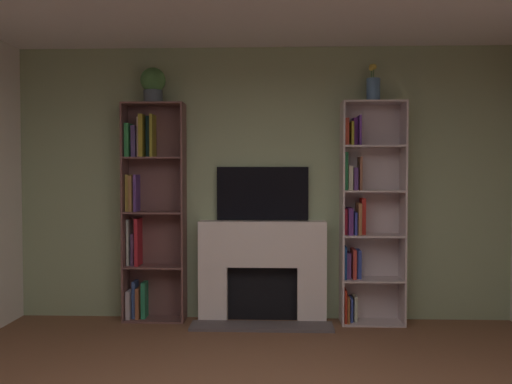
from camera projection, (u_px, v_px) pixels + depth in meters
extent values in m
cube|color=#98AB7F|center=(263.00, 184.00, 5.53)|extent=(5.12, 0.06, 2.76)
cube|color=white|center=(214.00, 293.00, 5.45)|extent=(0.29, 0.22, 0.55)
cube|color=white|center=(311.00, 294.00, 5.42)|extent=(0.29, 0.22, 0.55)
cube|color=white|center=(262.00, 244.00, 5.42)|extent=(1.27, 0.22, 0.45)
cube|color=black|center=(263.00, 292.00, 5.50)|extent=(0.70, 0.08, 0.55)
cube|color=#554C4D|center=(262.00, 326.00, 5.19)|extent=(1.37, 0.30, 0.03)
cube|color=black|center=(263.00, 193.00, 5.48)|extent=(0.92, 0.06, 0.54)
cube|color=brown|center=(125.00, 212.00, 5.43)|extent=(0.02, 0.26, 2.19)
cube|color=brown|center=(184.00, 212.00, 5.41)|extent=(0.02, 0.26, 2.19)
cube|color=brown|center=(157.00, 212.00, 5.54)|extent=(0.61, 0.02, 2.19)
cube|color=brown|center=(155.00, 319.00, 5.46)|extent=(0.58, 0.26, 0.02)
cube|color=beige|center=(130.00, 304.00, 5.48)|extent=(0.04, 0.20, 0.28)
cube|color=#314981|center=(135.00, 299.00, 5.49)|extent=(0.03, 0.16, 0.37)
cube|color=brown|center=(139.00, 303.00, 5.48)|extent=(0.04, 0.18, 0.31)
cube|color=#267F54|center=(145.00, 300.00, 5.49)|extent=(0.04, 0.16, 0.36)
cube|color=brown|center=(155.00, 266.00, 5.44)|extent=(0.58, 0.26, 0.02)
cube|color=beige|center=(129.00, 242.00, 5.48)|extent=(0.02, 0.15, 0.46)
cube|color=#64416B|center=(134.00, 249.00, 5.48)|extent=(0.03, 0.15, 0.32)
cube|color=#AB1F2A|center=(138.00, 242.00, 5.45)|extent=(0.04, 0.20, 0.48)
cube|color=brown|center=(154.00, 212.00, 5.42)|extent=(0.58, 0.26, 0.02)
cube|color=olive|center=(129.00, 193.00, 5.45)|extent=(0.03, 0.18, 0.37)
cube|color=olive|center=(132.00, 193.00, 5.44)|extent=(0.03, 0.20, 0.36)
cube|color=#573781|center=(137.00, 193.00, 5.45)|extent=(0.03, 0.17, 0.37)
cube|color=brown|center=(154.00, 158.00, 5.40)|extent=(0.58, 0.26, 0.02)
cube|color=#2D8141|center=(129.00, 140.00, 5.42)|extent=(0.04, 0.20, 0.33)
cube|color=#4C3B6D|center=(135.00, 142.00, 5.43)|extent=(0.04, 0.18, 0.31)
cube|color=beige|center=(140.00, 137.00, 5.43)|extent=(0.02, 0.16, 0.40)
cube|color=olive|center=(143.00, 136.00, 5.41)|extent=(0.04, 0.21, 0.42)
cube|color=black|center=(149.00, 137.00, 5.44)|extent=(0.03, 0.15, 0.41)
cube|color=olive|center=(153.00, 136.00, 5.41)|extent=(0.03, 0.19, 0.42)
cube|color=brown|center=(154.00, 104.00, 5.38)|extent=(0.58, 0.26, 0.02)
cube|color=beige|center=(342.00, 213.00, 5.33)|extent=(0.02, 0.31, 2.19)
cube|color=beige|center=(403.00, 213.00, 5.31)|extent=(0.02, 0.31, 2.19)
cube|color=beige|center=(370.00, 212.00, 5.46)|extent=(0.61, 0.02, 2.19)
cube|color=beige|center=(372.00, 322.00, 5.36)|extent=(0.58, 0.31, 0.02)
cube|color=red|center=(344.00, 305.00, 5.37)|extent=(0.02, 0.25, 0.32)
cube|color=brown|center=(347.00, 308.00, 5.37)|extent=(0.02, 0.26, 0.26)
cube|color=#2F449A|center=(351.00, 309.00, 5.39)|extent=(0.02, 0.21, 0.23)
cube|color=beige|center=(355.00, 308.00, 5.41)|extent=(0.03, 0.17, 0.24)
cube|color=beige|center=(372.00, 279.00, 5.34)|extent=(0.58, 0.31, 0.02)
cube|color=navy|center=(344.00, 262.00, 5.37)|extent=(0.02, 0.23, 0.32)
cube|color=#623875|center=(348.00, 265.00, 5.38)|extent=(0.04, 0.20, 0.25)
cube|color=#BA3930|center=(353.00, 263.00, 5.36)|extent=(0.03, 0.23, 0.29)
cube|color=#2A3C8F|center=(358.00, 264.00, 5.38)|extent=(0.04, 0.19, 0.28)
cube|color=beige|center=(372.00, 235.00, 5.32)|extent=(0.58, 0.31, 0.02)
cube|color=#BB2138|center=(345.00, 221.00, 5.36)|extent=(0.03, 0.21, 0.25)
cube|color=#56296D|center=(349.00, 221.00, 5.34)|extent=(0.04, 0.25, 0.26)
cube|color=#353A95|center=(354.00, 223.00, 5.35)|extent=(0.03, 0.24, 0.22)
cube|color=#97623B|center=(358.00, 219.00, 5.34)|extent=(0.03, 0.25, 0.31)
cube|color=red|center=(363.00, 216.00, 5.37)|extent=(0.04, 0.18, 0.36)
cube|color=beige|center=(373.00, 191.00, 5.31)|extent=(0.58, 0.31, 0.02)
cube|color=#217641|center=(345.00, 171.00, 5.36)|extent=(0.04, 0.18, 0.37)
cube|color=beige|center=(350.00, 178.00, 5.35)|extent=(0.04, 0.19, 0.24)
cube|color=#583677|center=(355.00, 179.00, 5.36)|extent=(0.04, 0.18, 0.22)
cube|color=brown|center=(360.00, 173.00, 5.35)|extent=(0.02, 0.19, 0.33)
cube|color=beige|center=(373.00, 146.00, 5.29)|extent=(0.58, 0.31, 0.02)
cube|color=#BA3B28|center=(346.00, 132.00, 5.32)|extent=(0.03, 0.23, 0.26)
cube|color=olive|center=(351.00, 134.00, 5.30)|extent=(0.02, 0.26, 0.23)
cube|color=#632681|center=(355.00, 132.00, 5.34)|extent=(0.04, 0.18, 0.27)
cube|color=#532C81|center=(359.00, 131.00, 5.30)|extent=(0.02, 0.25, 0.29)
cube|color=beige|center=(373.00, 103.00, 5.28)|extent=(0.58, 0.31, 0.02)
cylinder|color=#44515A|center=(153.00, 97.00, 5.36)|extent=(0.19, 0.19, 0.12)
sphere|color=#44783D|center=(153.00, 80.00, 5.36)|extent=(0.25, 0.25, 0.25)
cylinder|color=teal|center=(373.00, 90.00, 5.28)|extent=(0.13, 0.13, 0.23)
cylinder|color=#4C7F3F|center=(374.00, 73.00, 5.29)|extent=(0.01, 0.01, 0.12)
sphere|color=#EDD650|center=(374.00, 67.00, 5.29)|extent=(0.06, 0.06, 0.06)
cylinder|color=#4C7F3F|center=(371.00, 73.00, 5.28)|extent=(0.01, 0.01, 0.10)
sphere|color=#EDD650|center=(371.00, 68.00, 5.28)|extent=(0.05, 0.05, 0.05)
cylinder|color=#4C7F3F|center=(372.00, 73.00, 5.28)|extent=(0.01, 0.01, 0.12)
sphere|color=#EDD650|center=(372.00, 67.00, 5.28)|extent=(0.05, 0.05, 0.05)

